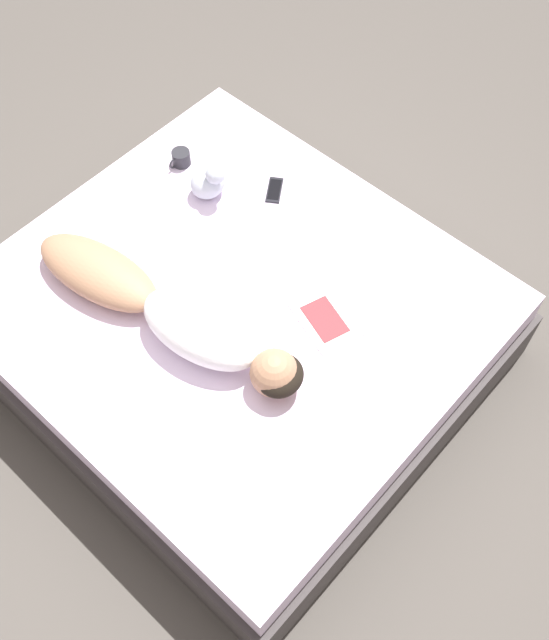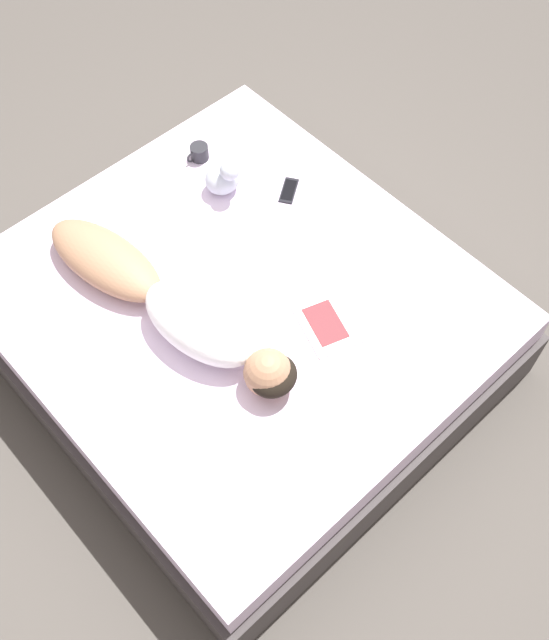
% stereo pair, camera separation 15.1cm
% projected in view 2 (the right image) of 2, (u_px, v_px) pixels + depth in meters
% --- Properties ---
extents(ground_plane, '(12.00, 12.00, 0.00)m').
position_uv_depth(ground_plane, '(242.00, 350.00, 3.69)').
color(ground_plane, '#4C4742').
extents(bed, '(1.90, 2.07, 0.49)m').
position_uv_depth(bed, '(240.00, 325.00, 3.48)').
color(bed, '#383333').
rests_on(bed, ground_plane).
extents(person, '(0.45, 1.37, 0.22)m').
position_uv_depth(person, '(174.00, 306.00, 3.13)').
color(person, '#A37556').
rests_on(person, bed).
extents(open_magazine, '(0.47, 0.41, 0.01)m').
position_uv_depth(open_magazine, '(345.00, 316.00, 3.21)').
color(open_magazine, white).
rests_on(open_magazine, bed).
extents(coffee_mug, '(0.12, 0.09, 0.08)m').
position_uv_depth(coffee_mug, '(199.00, 152.00, 3.68)').
color(coffee_mug, '#232328').
rests_on(coffee_mug, bed).
extents(cell_phone, '(0.17, 0.14, 0.01)m').
position_uv_depth(cell_phone, '(289.00, 190.00, 3.59)').
color(cell_phone, black).
rests_on(cell_phone, bed).
extents(plush_toy, '(0.17, 0.18, 0.22)m').
position_uv_depth(plush_toy, '(224.00, 177.00, 3.53)').
color(plush_toy, '#B2BCCC').
rests_on(plush_toy, bed).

